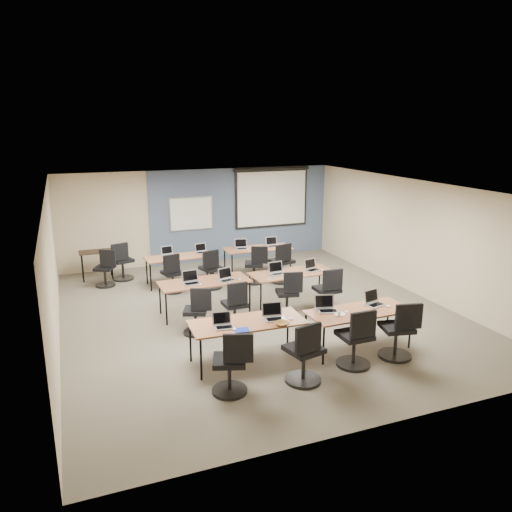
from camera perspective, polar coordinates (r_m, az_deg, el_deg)
name	(u,v)px	position (r m, az deg, el deg)	size (l,w,h in m)	color
floor	(257,312)	(10.86, 0.13, -6.46)	(8.00, 9.00, 0.02)	#6B6354
ceiling	(257,188)	(10.19, 0.14, 7.82)	(8.00, 9.00, 0.02)	white
wall_back	(201,216)	(14.63, -6.32, 4.56)	(8.00, 0.04, 2.70)	beige
wall_front	(385,334)	(6.67, 14.54, -8.60)	(8.00, 0.04, 2.70)	beige
wall_left	(52,272)	(9.77, -22.28, -1.71)	(0.04, 9.00, 2.70)	beige
wall_right	(414,237)	(12.43, 17.59, 2.10)	(0.04, 9.00, 2.70)	beige
blue_accent_panel	(242,214)	(14.96, -1.65, 4.88)	(5.50, 0.04, 2.70)	#3D5977
whiteboard	(191,214)	(14.47, -7.41, 4.81)	(1.28, 0.03, 0.98)	#A6AFB4
projector_screen	(272,194)	(15.16, 1.82, 7.06)	(2.40, 0.10, 1.82)	black
training_table_front_left	(248,324)	(8.48, -0.98, -7.75)	(1.94, 0.81, 0.73)	olive
training_table_front_right	(359,313)	(9.15, 11.67, -6.36)	(1.89, 0.79, 0.73)	#9A663E
training_table_mid_left	(204,283)	(10.62, -5.91, -3.09)	(1.91, 0.80, 0.73)	#A26129
training_table_mid_right	(292,274)	(11.21, 4.13, -2.08)	(1.89, 0.79, 0.73)	brown
training_table_back_left	(179,258)	(12.67, -8.74, -0.24)	(1.69, 0.71, 0.73)	#9F763E
training_table_back_right	(258,250)	(13.36, 0.20, 0.74)	(1.79, 0.74, 0.73)	olive
laptop_0	(223,324)	(8.25, -3.77, -7.71)	(0.31, 0.26, 0.24)	silver
mouse_0	(234,329)	(8.15, -2.50, -8.34)	(0.06, 0.10, 0.04)	white
task_chair_0	(232,368)	(7.64, -2.81, -12.65)	(0.57, 0.55, 1.03)	black
laptop_1	(274,315)	(8.57, 2.06, -6.76)	(0.35, 0.30, 0.27)	#A7A6AE
mouse_1	(291,319)	(8.58, 4.03, -7.15)	(0.06, 0.10, 0.04)	white
task_chair_1	(305,357)	(7.94, 5.57, -11.46)	(0.58, 0.58, 1.05)	black
laptop_2	(326,307)	(9.01, 8.05, -5.79)	(0.36, 0.30, 0.27)	#A6A5B2
mouse_2	(346,312)	(8.99, 10.29, -6.29)	(0.06, 0.10, 0.04)	white
task_chair_2	(356,343)	(8.56, 11.36, -9.68)	(0.58, 0.58, 1.05)	black
laptop_3	(374,301)	(9.46, 13.33, -5.04)	(0.34, 0.29, 0.26)	#BBBBBE
mouse_3	(388,306)	(9.42, 14.89, -5.57)	(0.07, 0.10, 0.04)	white
task_chair_3	(399,335)	(9.04, 16.00, -8.63)	(0.58, 0.58, 1.05)	black
laptop_4	(191,280)	(10.48, -7.42, -2.77)	(0.35, 0.29, 0.26)	#B4B5C0
mouse_4	(200,284)	(10.38, -6.40, -3.23)	(0.06, 0.09, 0.03)	white
task_chair_4	(197,315)	(9.71, -6.75, -6.70)	(0.51, 0.49, 0.97)	black
laptop_5	(226,277)	(10.62, -3.41, -2.46)	(0.33, 0.28, 0.25)	#B0B0B6
mouse_5	(240,279)	(10.65, -1.88, -2.67)	(0.06, 0.09, 0.03)	white
task_chair_5	(235,308)	(9.95, -2.37, -6.01)	(0.50, 0.50, 0.98)	black
laptop_6	(277,271)	(11.05, 2.42, -1.74)	(0.34, 0.29, 0.26)	#B7B7C4
mouse_6	(288,274)	(11.05, 3.65, -2.04)	(0.06, 0.10, 0.03)	white
task_chair_6	(289,297)	(10.63, 3.74, -4.66)	(0.50, 0.50, 0.98)	black
laptop_7	(312,267)	(11.40, 6.40, -1.31)	(0.32, 0.28, 0.25)	#B0B0B0
mouse_7	(322,270)	(11.42, 7.58, -1.58)	(0.06, 0.09, 0.03)	white
task_chair_7	(328,295)	(10.77, 8.22, -4.39)	(0.55, 0.55, 1.03)	black
laptop_8	(168,253)	(12.76, -10.06, 0.30)	(0.31, 0.26, 0.23)	silver
mouse_8	(173,258)	(12.50, -9.46, -0.20)	(0.06, 0.10, 0.03)	white
task_chair_8	(172,276)	(12.14, -9.53, -2.31)	(0.50, 0.50, 0.98)	black
laptop_9	(201,250)	(12.94, -6.26, 0.64)	(0.30, 0.26, 0.23)	silver
mouse_9	(212,253)	(12.84, -5.09, 0.35)	(0.06, 0.09, 0.03)	white
task_chair_9	(211,272)	(12.30, -5.15, -1.87)	(0.54, 0.53, 1.01)	black
laptop_10	(242,246)	(13.27, -1.63, 1.11)	(0.34, 0.29, 0.25)	#A9A9AA
mouse_10	(248,249)	(13.17, -0.97, 0.78)	(0.06, 0.10, 0.03)	white
task_chair_10	(255,268)	(12.66, -0.07, -1.35)	(0.54, 0.52, 1.00)	black
laptop_11	(273,244)	(13.54, 1.90, 1.38)	(0.33, 0.28, 0.25)	silver
mouse_11	(283,246)	(13.51, 3.09, 1.12)	(0.06, 0.09, 0.03)	white
task_chair_11	(282,266)	(12.74, 2.99, -1.14)	(0.58, 0.58, 1.05)	black
blue_mousepad	(242,330)	(8.14, -1.66, -8.44)	(0.24, 0.20, 0.01)	#122AA3
snack_bowl	(282,324)	(8.31, 2.99, -7.73)	(0.26, 0.26, 0.06)	brown
snack_plate	(340,314)	(8.89, 9.58, -6.55)	(0.20, 0.20, 0.01)	white
coffee_cup	(339,314)	(8.80, 9.47, -6.54)	(0.06, 0.06, 0.05)	white
utility_table	(96,255)	(13.62, -17.81, 0.11)	(0.84, 0.47, 0.75)	black
spare_chair_a	(122,264)	(13.38, -15.05, -0.93)	(0.55, 0.54, 1.02)	black
spare_chair_b	(106,271)	(12.96, -16.80, -1.67)	(0.53, 0.49, 0.97)	black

